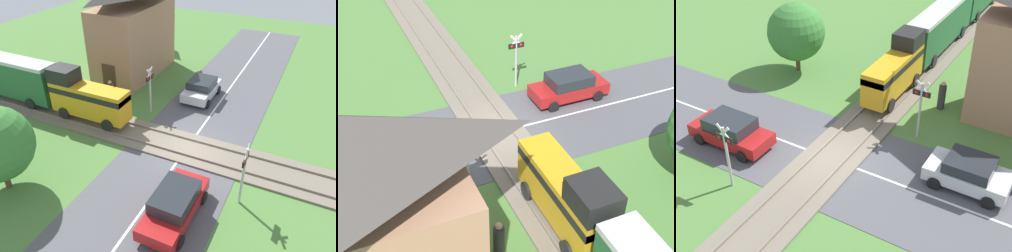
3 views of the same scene
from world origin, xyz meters
TOP-DOWN VIEW (x-y plane):
  - ground_plane at (0.00, 0.00)m, footprint 60.00×60.00m
  - road_surface at (0.00, 0.00)m, footprint 48.00×6.40m
  - track_bed at (0.00, 0.00)m, footprint 2.80×48.00m
  - train at (0.00, 15.43)m, footprint 1.58×22.66m
  - car_near_crossing at (-4.81, -1.44)m, footprint 4.15×1.88m
  - car_far_side at (6.08, 1.44)m, footprint 3.62×1.99m
  - crossing_signal_west_approach at (-2.74, -3.76)m, footprint 0.90×0.18m
  - crossing_signal_east_approach at (2.74, 3.76)m, footprint 0.90×0.18m
  - pedestrian_by_station at (2.76, 6.92)m, footprint 0.41×0.41m
  - tree_roadside_hedge at (-6.59, 6.62)m, footprint 3.51×3.51m

SIDE VIEW (x-z plane):
  - ground_plane at x=0.00m, z-range 0.00..0.00m
  - road_surface at x=0.00m, z-range 0.00..0.02m
  - track_bed at x=0.00m, z-range -0.05..0.19m
  - pedestrian_by_station at x=2.76m, z-range -0.07..1.59m
  - car_far_side at x=6.08m, z-range 0.04..1.48m
  - car_near_crossing at x=-4.81m, z-range 0.03..1.53m
  - train at x=0.00m, z-range 0.31..3.49m
  - crossing_signal_west_approach at x=-2.74m, z-range 0.45..3.63m
  - crossing_signal_east_approach at x=2.74m, z-range 0.45..3.63m
  - tree_roadside_hedge at x=-6.59m, z-range 0.40..4.72m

